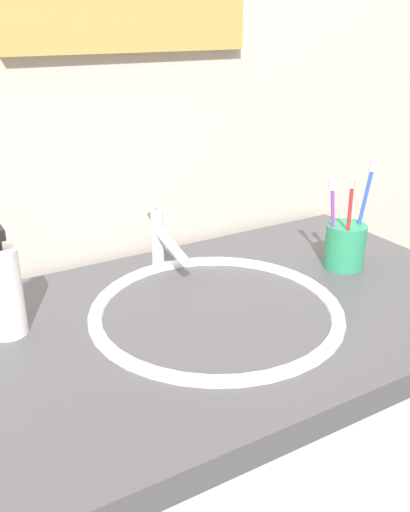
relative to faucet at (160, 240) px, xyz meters
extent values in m
cube|color=beige|center=(0.00, 0.13, 0.28)|extent=(2.18, 0.04, 2.40)
cube|color=silver|center=(0.00, -0.20, -0.51)|extent=(0.94, 0.54, 0.82)
cube|color=#4C4C51|center=(0.00, -0.20, -0.08)|extent=(0.98, 0.57, 0.04)
ellipsoid|color=white|center=(0.00, -0.20, -0.11)|extent=(0.37, 0.37, 0.09)
torus|color=white|center=(0.00, -0.20, -0.06)|extent=(0.42, 0.42, 0.02)
cylinder|color=#595B60|center=(0.00, -0.20, -0.15)|extent=(0.03, 0.03, 0.01)
cylinder|color=silver|center=(0.00, 0.02, 0.00)|extent=(0.02, 0.02, 0.11)
cylinder|color=silver|center=(0.00, -0.04, 0.00)|extent=(0.02, 0.12, 0.04)
cylinder|color=silver|center=(0.00, 0.04, 0.06)|extent=(0.01, 0.05, 0.01)
cylinder|color=#2D9966|center=(0.31, -0.17, -0.02)|extent=(0.08, 0.08, 0.09)
cylinder|color=red|center=(0.29, -0.19, 0.03)|extent=(0.03, 0.03, 0.18)
cube|color=white|center=(0.28, -0.20, 0.12)|extent=(0.02, 0.02, 0.03)
cylinder|color=blue|center=(0.34, -0.18, 0.04)|extent=(0.03, 0.02, 0.20)
cube|color=white|center=(0.35, -0.18, 0.14)|extent=(0.02, 0.01, 0.03)
cylinder|color=purple|center=(0.28, -0.16, 0.03)|extent=(0.02, 0.02, 0.17)
cube|color=white|center=(0.28, -0.16, 0.11)|extent=(0.02, 0.01, 0.03)
cylinder|color=white|center=(-0.31, -0.10, 0.01)|extent=(0.06, 0.06, 0.14)
camera|label=1|loc=(-0.43, -0.90, 0.39)|focal=39.46mm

